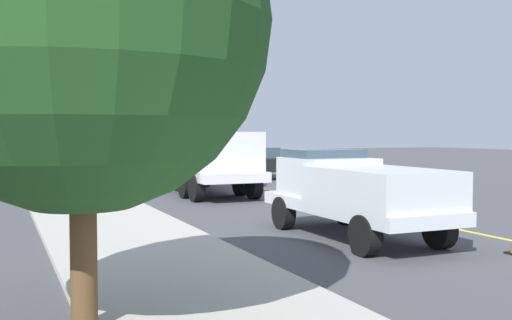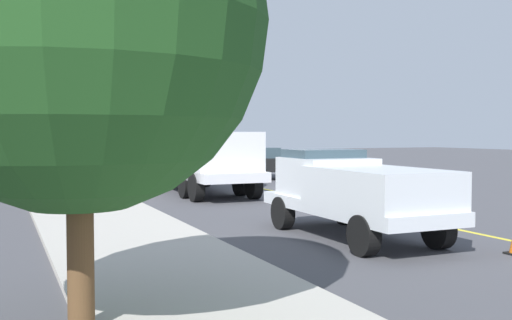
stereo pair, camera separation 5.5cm
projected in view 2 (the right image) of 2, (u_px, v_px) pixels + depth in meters
ground at (286, 194)px, 24.33m from camera, size 120.00×120.00×0.00m
sidewalk_far_side at (81, 201)px, 21.08m from camera, size 60.04×4.38×0.12m
lane_centre_stripe at (286, 194)px, 24.33m from camera, size 50.00×0.81×0.01m
utility_bucket_truck at (200, 154)px, 24.53m from camera, size 8.23×2.68×6.83m
service_pickup_truck at (354, 191)px, 13.96m from camera, size 5.63×2.25×2.06m
passing_minivan at (255, 160)px, 33.02m from camera, size 4.82×2.00×1.69m
traffic_cone_mid_front at (289, 192)px, 21.04m from camera, size 0.40×0.40×0.82m
traffic_cone_mid_rear at (215, 176)px, 29.48m from camera, size 0.40×0.40×0.70m
traffic_signal_mast at (87, 52)px, 26.24m from camera, size 5.78×0.59×8.96m
street_tree_left at (77, 23)px, 7.03m from camera, size 4.54×4.54×6.05m
street_tree_right at (37, 99)px, 29.21m from camera, size 3.80×3.80×6.06m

